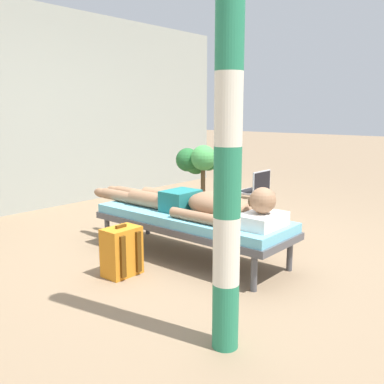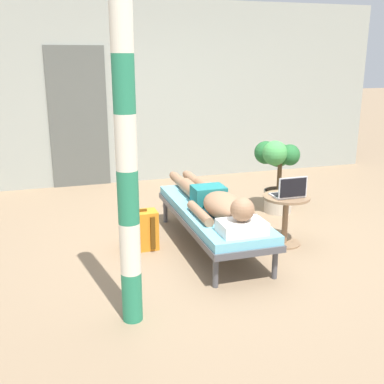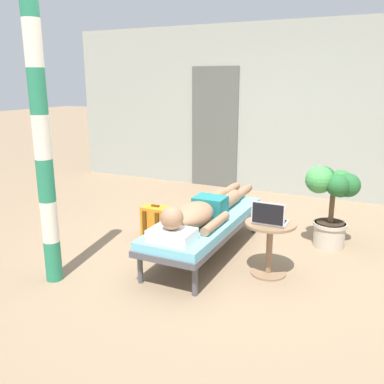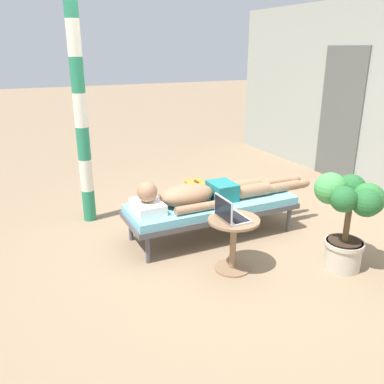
% 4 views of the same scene
% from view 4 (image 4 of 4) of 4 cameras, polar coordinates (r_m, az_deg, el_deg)
% --- Properties ---
extents(ground_plane, '(40.00, 40.00, 0.00)m').
position_cam_4_polar(ground_plane, '(4.46, 4.65, -7.15)').
color(ground_plane, '#8C7256').
extents(house_door_panel, '(0.84, 0.03, 2.04)m').
position_cam_4_polar(house_door_panel, '(6.81, 20.19, 10.18)').
color(house_door_panel, '#545651').
rests_on(house_door_panel, ground).
extents(lounge_chair, '(0.66, 1.91, 0.42)m').
position_cam_4_polar(lounge_chair, '(4.48, 2.84, -2.11)').
color(lounge_chair, '#4C4C51').
rests_on(lounge_chair, ground).
extents(person_reclining, '(0.53, 2.17, 0.32)m').
position_cam_4_polar(person_reclining, '(4.39, 2.11, -0.18)').
color(person_reclining, white).
rests_on(person_reclining, lounge_chair).
extents(side_table, '(0.48, 0.48, 0.52)m').
position_cam_4_polar(side_table, '(3.81, 5.86, -6.10)').
color(side_table, '#8C6B4C').
rests_on(side_table, ground).
extents(laptop, '(0.31, 0.24, 0.23)m').
position_cam_4_polar(laptop, '(3.69, 5.29, -3.10)').
color(laptop, silver).
rests_on(laptop, side_table).
extents(backpack, '(0.30, 0.26, 0.42)m').
position_cam_4_polar(backpack, '(5.18, 0.67, -0.79)').
color(backpack, orange).
rests_on(backpack, ground).
extents(potted_plant, '(0.56, 0.58, 0.93)m').
position_cam_4_polar(potted_plant, '(4.02, 21.33, -2.47)').
color(potted_plant, '#BFB29E').
rests_on(potted_plant, ground).
extents(porch_post, '(0.15, 0.15, 2.68)m').
position_cam_4_polar(porch_post, '(4.82, -15.47, 11.06)').
color(porch_post, '#267F59').
rests_on(porch_post, ground).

